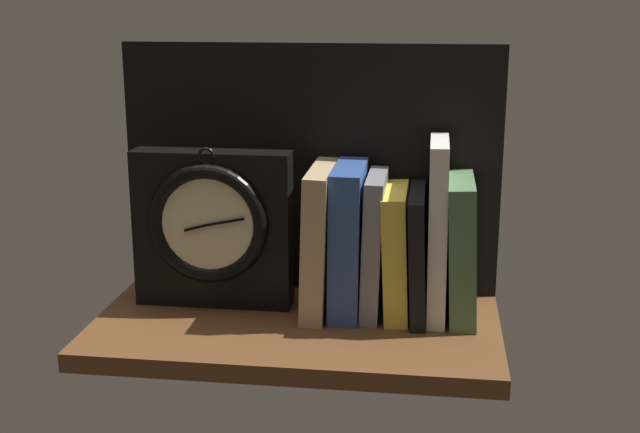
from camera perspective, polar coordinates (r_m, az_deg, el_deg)
The scene contains 10 objects.
ground_plane at distance 116.27cm, azimuth -1.63°, elevation -7.68°, with size 55.20×29.37×2.50cm, color brown.
back_panel at distance 123.84cm, azimuth -0.64°, elevation 3.21°, with size 55.20×1.20×36.56cm, color black.
book_tan_shortstories at distance 117.26cm, azimuth 0.00°, elevation -1.56°, with size 3.20×15.89×20.32cm, color tan.
book_blue_modern at distance 116.77cm, azimuth 1.93°, elevation -1.56°, with size 4.09×14.13×20.63cm, color #2D4C8E.
book_gray_chess at distance 116.64cm, azimuth 3.68°, elevation -1.89°, with size 2.49×12.91×19.50cm, color gray.
book_yellow_seinlanguage at distance 116.76cm, azimuth 5.21°, elevation -2.40°, with size 3.20×13.56×17.57cm, color gold.
book_black_skeptic at distance 116.71cm, azimuth 6.65°, elevation -2.48°, with size 2.07×15.26×17.42cm, color black.
book_white_catcher at distance 115.70cm, azimuth 7.97°, elevation -0.86°, with size 2.45×13.25×24.49cm, color silver.
book_green_romantic at distance 116.51cm, azimuth 9.55°, elevation -2.16°, with size 3.54×14.11×19.24cm, color #476B44.
framed_clock at distance 119.17cm, azimuth -7.32°, elevation -0.75°, with size 22.28×6.12×23.24cm.
Camera 1 is at (17.74, -105.87, 43.43)cm, focal length 47.30 mm.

